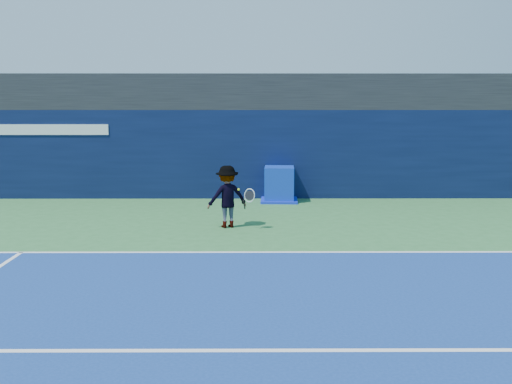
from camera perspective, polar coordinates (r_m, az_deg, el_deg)
ground at (r=9.76m, az=-0.94°, el=-10.70°), size 80.00×80.00×0.00m
baseline at (r=12.62m, az=-0.77°, el=-6.04°), size 24.00×0.10×0.01m
service_line at (r=7.90m, az=-1.13°, el=-15.57°), size 24.00×0.10×0.01m
stadium_band at (r=20.68m, az=-0.57°, el=9.93°), size 36.00×3.00×1.20m
back_wall_assembly at (r=19.76m, az=-0.59°, el=3.87°), size 36.00×1.03×3.00m
equipment_cart at (r=18.90m, az=2.33°, el=0.65°), size 1.26×1.26×1.15m
tennis_player at (r=14.97m, az=-2.89°, el=-0.46°), size 1.34×0.91×1.64m
tennis_ball at (r=14.38m, az=-1.75°, el=0.26°), size 0.06×0.06×0.06m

